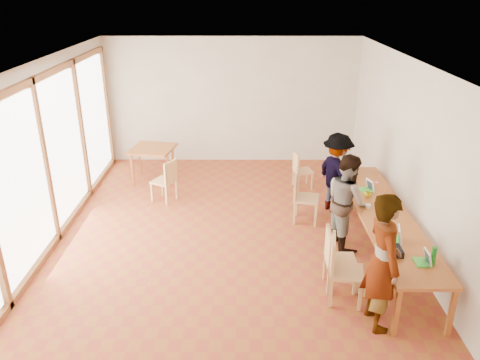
{
  "coord_description": "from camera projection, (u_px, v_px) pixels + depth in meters",
  "views": [
    {
      "loc": [
        0.23,
        -7.06,
        4.12
      ],
      "look_at": [
        0.21,
        0.08,
        1.1
      ],
      "focal_mm": 35.0,
      "sensor_mm": 36.0,
      "label": 1
    }
  ],
  "objects": [
    {
      "name": "side_table",
      "position": [
        152.0,
        151.0,
        10.36
      ],
      "size": [
        0.9,
        0.9,
        0.75
      ],
      "rotation": [
        0.0,
        0.0,
        -0.19
      ],
      "color": "#A55E24",
      "rests_on": "ground"
    },
    {
      "name": "wall_front",
      "position": [
        213.0,
        329.0,
        3.83
      ],
      "size": [
        6.0,
        0.1,
        3.0
      ],
      "primitive_type": "cube",
      "color": "beige",
      "rests_on": "ground"
    },
    {
      "name": "chair_mid",
      "position": [
        335.0,
        253.0,
        6.65
      ],
      "size": [
        0.44,
        0.44,
        0.49
      ],
      "rotation": [
        0.0,
        0.0,
        -0.03
      ],
      "color": "#DEB66F",
      "rests_on": "ground"
    },
    {
      "name": "communal_table",
      "position": [
        384.0,
        215.0,
        7.44
      ],
      "size": [
        0.8,
        4.0,
        0.75
      ],
      "color": "#A55E24",
      "rests_on": "ground"
    },
    {
      "name": "ground",
      "position": [
        228.0,
        240.0,
        8.1
      ],
      "size": [
        8.0,
        8.0,
        0.0
      ],
      "primitive_type": "plane",
      "color": "#9B3D25",
      "rests_on": "ground"
    },
    {
      "name": "window_wall",
      "position": [
        43.0,
        159.0,
        7.53
      ],
      "size": [
        0.1,
        8.0,
        3.0
      ],
      "primitive_type": "cube",
      "color": "white",
      "rests_on": "ground"
    },
    {
      "name": "chair_spare",
      "position": [
        167.0,
        176.0,
        9.34
      ],
      "size": [
        0.56,
        0.56,
        0.47
      ],
      "rotation": [
        0.0,
        0.0,
        2.67
      ],
      "color": "#DEB66F",
      "rests_on": "ground"
    },
    {
      "name": "person_far",
      "position": [
        336.0,
        173.0,
        8.87
      ],
      "size": [
        0.93,
        1.16,
        1.56
      ],
      "primitive_type": "imported",
      "rotation": [
        0.0,
        0.0,
        1.97
      ],
      "color": "gray",
      "rests_on": "ground"
    },
    {
      "name": "laptop_near",
      "position": [
        424.0,
        260.0,
        6.06
      ],
      "size": [
        0.19,
        0.23,
        0.19
      ],
      "rotation": [
        0.0,
        0.0,
        -0.01
      ],
      "color": "green",
      "rests_on": "communal_table"
    },
    {
      "name": "condiment_cup",
      "position": [
        368.0,
        206.0,
        7.57
      ],
      "size": [
        0.08,
        0.08,
        0.06
      ],
      "primitive_type": "cylinder",
      "color": "white",
      "rests_on": "communal_table"
    },
    {
      "name": "green_bottle",
      "position": [
        433.0,
        257.0,
        5.97
      ],
      "size": [
        0.07,
        0.07,
        0.28
      ],
      "primitive_type": "cylinder",
      "color": "#177421",
      "rests_on": "communal_table"
    },
    {
      "name": "pink_phone",
      "position": [
        377.0,
        183.0,
        8.51
      ],
      "size": [
        0.05,
        0.1,
        0.01
      ],
      "primitive_type": "cube",
      "color": "#F454A4",
      "rests_on": "communal_table"
    },
    {
      "name": "laptop_mid",
      "position": [
        396.0,
        237.0,
        6.58
      ],
      "size": [
        0.29,
        0.31,
        0.23
      ],
      "rotation": [
        0.0,
        0.0,
        -0.26
      ],
      "color": "green",
      "rests_on": "communal_table"
    },
    {
      "name": "person_mid",
      "position": [
        347.0,
        201.0,
        7.68
      ],
      "size": [
        0.78,
        0.91,
        1.62
      ],
      "primitive_type": "imported",
      "rotation": [
        0.0,
        0.0,
        1.8
      ],
      "color": "gray",
      "rests_on": "ground"
    },
    {
      "name": "clear_glass",
      "position": [
        352.0,
        182.0,
        8.46
      ],
      "size": [
        0.07,
        0.07,
        0.09
      ],
      "primitive_type": "cylinder",
      "color": "silver",
      "rests_on": "communal_table"
    },
    {
      "name": "yellow_mug",
      "position": [
        368.0,
        194.0,
        7.97
      ],
      "size": [
        0.12,
        0.12,
        0.09
      ],
      "primitive_type": "imported",
      "rotation": [
        0.0,
        0.0,
        0.12
      ],
      "color": "#CFCA0D",
      "rests_on": "communal_table"
    },
    {
      "name": "ceiling",
      "position": [
        226.0,
        63.0,
        6.93
      ],
      "size": [
        6.0,
        8.0,
        0.04
      ],
      "primitive_type": "cube",
      "color": "white",
      "rests_on": "wall_back"
    },
    {
      "name": "chair_near",
      "position": [
        340.0,
        263.0,
        6.36
      ],
      "size": [
        0.52,
        0.52,
        0.52
      ],
      "rotation": [
        0.0,
        0.0,
        -0.18
      ],
      "color": "#DEB66F",
      "rests_on": "ground"
    },
    {
      "name": "laptop_far",
      "position": [
        368.0,
        188.0,
        8.19
      ],
      "size": [
        0.26,
        0.28,
        0.2
      ],
      "rotation": [
        0.0,
        0.0,
        0.29
      ],
      "color": "green",
      "rests_on": "communal_table"
    },
    {
      "name": "black_pouch",
      "position": [
        395.0,
        251.0,
        6.28
      ],
      "size": [
        0.16,
        0.26,
        0.09
      ],
      "primitive_type": "cube",
      "color": "black",
      "rests_on": "communal_table"
    },
    {
      "name": "chair_empty",
      "position": [
        299.0,
        167.0,
        9.99
      ],
      "size": [
        0.45,
        0.45,
        0.43
      ],
      "rotation": [
        0.0,
        0.0,
        0.22
      ],
      "color": "#DEB66F",
      "rests_on": "ground"
    },
    {
      "name": "person_near",
      "position": [
        383.0,
        262.0,
        5.78
      ],
      "size": [
        0.52,
        0.72,
        1.85
      ],
      "primitive_type": "imported",
      "rotation": [
        0.0,
        0.0,
        1.69
      ],
      "color": "gray",
      "rests_on": "ground"
    },
    {
      "name": "wall_back",
      "position": [
        232.0,
        101.0,
        11.2
      ],
      "size": [
        6.0,
        0.1,
        3.0
      ],
      "primitive_type": "cube",
      "color": "beige",
      "rests_on": "ground"
    },
    {
      "name": "chair_far",
      "position": [
        301.0,
        191.0,
        8.56
      ],
      "size": [
        0.53,
        0.53,
        0.51
      ],
      "rotation": [
        0.0,
        0.0,
        -0.2
      ],
      "color": "#DEB66F",
      "rests_on": "ground"
    },
    {
      "name": "wall_right",
      "position": [
        413.0,
        159.0,
        7.51
      ],
      "size": [
        0.1,
        8.0,
        3.0
      ],
      "primitive_type": "cube",
      "color": "beige",
      "rests_on": "ground"
    }
  ]
}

